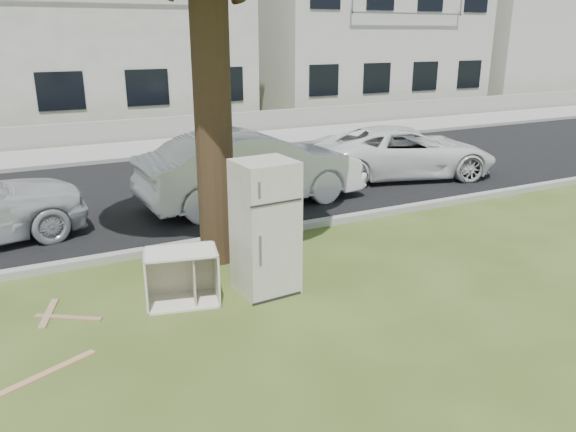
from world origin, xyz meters
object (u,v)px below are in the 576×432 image
cabinet (182,277)px  car_center (252,168)px  car_right (404,152)px  fridge (265,227)px

cabinet → car_center: 4.50m
cabinet → car_center: bearing=68.0°
car_center → car_right: (4.20, 0.50, -0.14)m
fridge → car_right: size_ratio=0.41×
car_right → cabinet: bearing=137.2°
cabinet → fridge: bearing=5.9°
cabinet → car_right: car_right is taller
cabinet → car_center: size_ratio=0.20×
car_center → cabinet: bearing=142.9°
cabinet → car_center: (2.57, 3.68, 0.39)m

